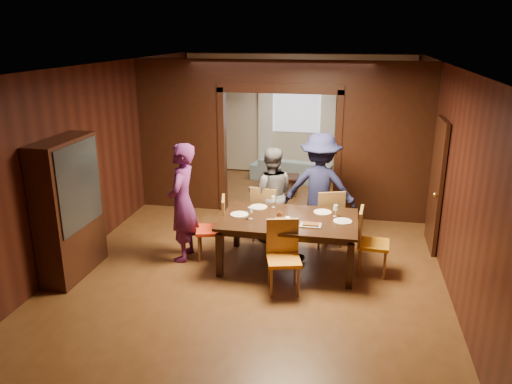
% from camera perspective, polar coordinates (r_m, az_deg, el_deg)
% --- Properties ---
extents(floor, '(9.00, 9.00, 0.00)m').
position_cam_1_polar(floor, '(8.32, 0.87, -6.07)').
color(floor, '#573318').
rests_on(floor, ground).
extents(ceiling, '(5.50, 9.00, 0.02)m').
position_cam_1_polar(ceiling, '(7.62, 0.98, 14.27)').
color(ceiling, silver).
rests_on(ceiling, room_walls).
extents(room_walls, '(5.52, 9.01, 2.90)m').
position_cam_1_polar(room_walls, '(9.65, 2.92, 6.68)').
color(room_walls, black).
rests_on(room_walls, floor).
extents(person_purple, '(0.46, 0.68, 1.83)m').
position_cam_1_polar(person_purple, '(7.62, -8.42, -1.20)').
color(person_purple, '#5A205D').
rests_on(person_purple, floor).
extents(person_grey, '(0.85, 0.71, 1.60)m').
position_cam_1_polar(person_grey, '(8.28, 1.70, -0.28)').
color(person_grey, '#525057').
rests_on(person_grey, floor).
extents(person_navy, '(1.21, 0.74, 1.83)m').
position_cam_1_polar(person_navy, '(8.31, 7.30, 0.49)').
color(person_navy, '#1B1D44').
rests_on(person_navy, floor).
extents(sofa, '(1.93, 1.01, 0.54)m').
position_cam_1_polar(sofa, '(11.84, 4.04, 2.62)').
color(sofa, '#88A2B2').
rests_on(sofa, floor).
extents(serving_bowl, '(0.29, 0.29, 0.07)m').
position_cam_1_polar(serving_bowl, '(7.47, 4.68, -2.43)').
color(serving_bowl, black).
rests_on(serving_bowl, dining_table).
extents(dining_table, '(2.00, 1.24, 0.76)m').
position_cam_1_polar(dining_table, '(7.51, 3.71, -5.72)').
color(dining_table, black).
rests_on(dining_table, floor).
extents(coffee_table, '(0.80, 0.50, 0.40)m').
position_cam_1_polar(coffee_table, '(10.88, 2.70, 0.89)').
color(coffee_table, black).
rests_on(coffee_table, floor).
extents(chair_left, '(0.53, 0.53, 0.97)m').
position_cam_1_polar(chair_left, '(7.76, -5.18, -4.11)').
color(chair_left, '#F03816').
rests_on(chair_left, floor).
extents(chair_right, '(0.47, 0.47, 0.97)m').
position_cam_1_polar(chair_right, '(7.43, 13.29, -5.58)').
color(chair_right, orange).
rests_on(chair_right, floor).
extents(chair_far_l, '(0.51, 0.51, 0.97)m').
position_cam_1_polar(chair_far_l, '(8.37, 1.28, -2.36)').
color(chair_far_l, '#C16112').
rests_on(chair_far_l, floor).
extents(chair_far_r, '(0.56, 0.56, 0.97)m').
position_cam_1_polar(chair_far_r, '(8.27, 8.16, -2.79)').
color(chair_far_r, orange).
rests_on(chair_far_r, floor).
extents(chair_near, '(0.54, 0.54, 0.97)m').
position_cam_1_polar(chair_near, '(6.76, 3.19, -7.54)').
color(chair_near, orange).
rests_on(chair_near, floor).
extents(hutch, '(0.40, 1.20, 2.00)m').
position_cam_1_polar(hutch, '(7.51, -20.62, -1.78)').
color(hutch, black).
rests_on(hutch, floor).
extents(door_right, '(0.06, 0.90, 2.10)m').
position_cam_1_polar(door_right, '(8.43, 19.92, 0.75)').
color(door_right, black).
rests_on(door_right, floor).
extents(window_far, '(1.20, 0.03, 1.30)m').
position_cam_1_polar(window_far, '(12.12, 4.70, 9.89)').
color(window_far, silver).
rests_on(window_far, back_wall).
extents(curtain_left, '(0.35, 0.06, 2.40)m').
position_cam_1_polar(curtain_left, '(12.25, 1.10, 7.90)').
color(curtain_left, white).
rests_on(curtain_left, back_wall).
extents(curtain_right, '(0.35, 0.06, 2.40)m').
position_cam_1_polar(curtain_right, '(12.09, 8.18, 7.59)').
color(curtain_right, white).
rests_on(curtain_right, back_wall).
extents(plate_left, '(0.27, 0.27, 0.01)m').
position_cam_1_polar(plate_left, '(7.49, -1.91, -2.56)').
color(plate_left, white).
rests_on(plate_left, dining_table).
extents(plate_far_l, '(0.27, 0.27, 0.01)m').
position_cam_1_polar(plate_far_l, '(7.79, 0.30, -1.71)').
color(plate_far_l, silver).
rests_on(plate_far_l, dining_table).
extents(plate_far_r, '(0.27, 0.27, 0.01)m').
position_cam_1_polar(plate_far_r, '(7.64, 7.62, -2.29)').
color(plate_far_r, white).
rests_on(plate_far_r, dining_table).
extents(plate_right, '(0.27, 0.27, 0.01)m').
position_cam_1_polar(plate_right, '(7.33, 9.86, -3.30)').
color(plate_right, silver).
rests_on(plate_right, dining_table).
extents(plate_near, '(0.27, 0.27, 0.01)m').
position_cam_1_polar(plate_near, '(7.01, 3.33, -4.05)').
color(plate_near, white).
rests_on(plate_near, dining_table).
extents(platter_a, '(0.30, 0.20, 0.04)m').
position_cam_1_polar(platter_a, '(7.25, 3.33, -3.19)').
color(platter_a, gray).
rests_on(platter_a, dining_table).
extents(platter_b, '(0.30, 0.20, 0.04)m').
position_cam_1_polar(platter_b, '(7.11, 6.26, -3.72)').
color(platter_b, gray).
rests_on(platter_b, dining_table).
extents(wineglass_left, '(0.08, 0.08, 0.18)m').
position_cam_1_polar(wineglass_left, '(7.29, -0.69, -2.44)').
color(wineglass_left, white).
rests_on(wineglass_left, dining_table).
extents(wineglass_far, '(0.08, 0.08, 0.18)m').
position_cam_1_polar(wineglass_far, '(7.78, 1.99, -1.12)').
color(wineglass_far, silver).
rests_on(wineglass_far, dining_table).
extents(wineglass_right, '(0.08, 0.08, 0.18)m').
position_cam_1_polar(wineglass_right, '(7.48, 9.08, -2.13)').
color(wineglass_right, silver).
rests_on(wineglass_right, dining_table).
extents(tumbler, '(0.07, 0.07, 0.14)m').
position_cam_1_polar(tumbler, '(7.03, 3.63, -3.43)').
color(tumbler, silver).
rests_on(tumbler, dining_table).
extents(condiment_jar, '(0.08, 0.08, 0.11)m').
position_cam_1_polar(condiment_jar, '(7.33, 2.72, -2.62)').
color(condiment_jar, '#502612').
rests_on(condiment_jar, dining_table).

